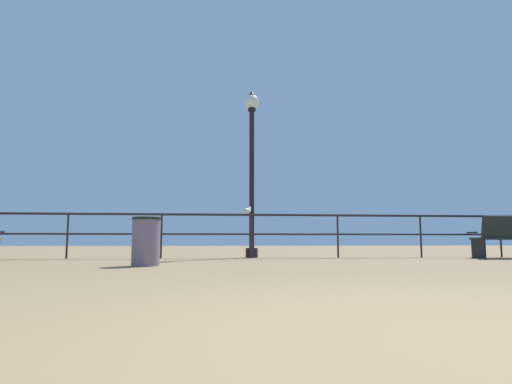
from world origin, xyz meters
name	(u,v)px	position (x,y,z in m)	size (l,w,h in m)	color
ground_plane	(444,347)	(0.00, 0.00, 0.00)	(60.00, 60.00, 0.00)	olive
pier_railing	(251,225)	(0.00, 8.13, 0.75)	(20.35, 0.05, 1.01)	#2A1F22
bench_near_left	(509,236)	(5.75, 7.36, 0.50)	(1.48, 0.71, 0.94)	black
lamppost_center	(252,158)	(0.03, 8.37, 2.35)	(0.35, 0.35, 4.03)	black
seagull_on_rail	(248,210)	(-0.09, 8.15, 1.09)	(0.23, 0.37, 0.18)	silver
trash_bin	(146,241)	(-1.93, 5.30, 0.38)	(0.46, 0.46, 0.77)	slate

